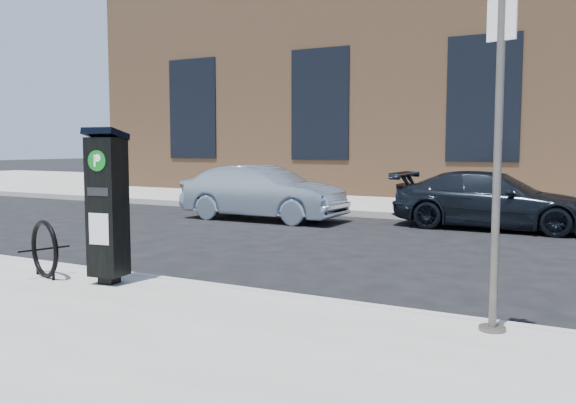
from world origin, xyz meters
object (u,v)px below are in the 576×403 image
Objects in this scene: parking_kiosk at (107,204)px; bike_rack at (44,249)px; sign_pole at (497,166)px; car_silver at (263,193)px; car_dark at (493,200)px.

parking_kiosk is 1.07m from bike_rack.
sign_pole reaches higher than car_silver.
parking_kiosk is 0.63× the size of sign_pole.
sign_pole reaches higher than car_dark.
parking_kiosk is at bearing -163.41° from car_silver.
sign_pole is at bearing -137.30° from car_silver.
parking_kiosk is 7.26m from car_silver.
car_dark reaches higher than bike_rack.
bike_rack is 0.18× the size of car_silver.
car_silver is (-2.12, 6.94, -0.43)m from parking_kiosk.
sign_pole is 9.22m from car_silver.
bike_rack is 8.87m from car_dark.
car_dark is at bearing 62.52° from parking_kiosk.
parking_kiosk is at bearing -161.55° from sign_pole.
sign_pole is 7.88m from car_dark.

